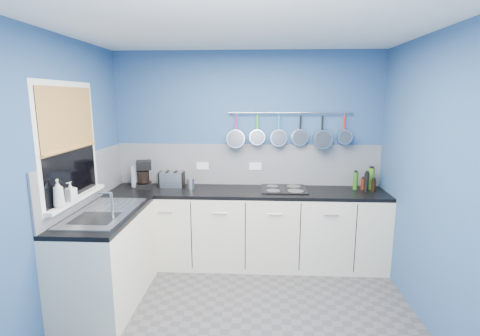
# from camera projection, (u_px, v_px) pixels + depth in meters

# --- Properties ---
(floor) EXTENTS (3.20, 3.00, 0.02)m
(floor) POSITION_uv_depth(u_px,v_px,m) (241.00, 324.00, 3.17)
(floor) COLOR #47474C
(floor) RESTS_ON ground
(ceiling) EXTENTS (3.20, 3.00, 0.02)m
(ceiling) POSITION_uv_depth(u_px,v_px,m) (241.00, 22.00, 2.68)
(ceiling) COLOR white
(ceiling) RESTS_ON ground
(wall_back) EXTENTS (3.20, 0.02, 2.50)m
(wall_back) POSITION_uv_depth(u_px,v_px,m) (247.00, 156.00, 4.40)
(wall_back) COLOR #2B4E7F
(wall_back) RESTS_ON ground
(wall_front) EXTENTS (3.20, 0.02, 2.50)m
(wall_front) POSITION_uv_depth(u_px,v_px,m) (223.00, 276.00, 1.44)
(wall_front) COLOR #2B4E7F
(wall_front) RESTS_ON ground
(wall_left) EXTENTS (0.02, 3.00, 2.50)m
(wall_left) POSITION_uv_depth(u_px,v_px,m) (50.00, 183.00, 3.01)
(wall_left) COLOR #2B4E7F
(wall_left) RESTS_ON ground
(wall_right) EXTENTS (0.02, 3.00, 2.50)m
(wall_right) POSITION_uv_depth(u_px,v_px,m) (444.00, 188.00, 2.84)
(wall_right) COLOR #2B4E7F
(wall_right) RESTS_ON ground
(backsplash_back) EXTENTS (3.20, 0.02, 0.50)m
(backsplash_back) POSITION_uv_depth(u_px,v_px,m) (247.00, 164.00, 4.40)
(backsplash_back) COLOR #9EA1A8
(backsplash_back) RESTS_ON wall_back
(backsplash_left) EXTENTS (0.02, 1.80, 0.50)m
(backsplash_left) POSITION_uv_depth(u_px,v_px,m) (87.00, 179.00, 3.61)
(backsplash_left) COLOR #9EA1A8
(backsplash_left) RESTS_ON wall_left
(cabinet_run_back) EXTENTS (3.20, 0.60, 0.86)m
(cabinet_run_back) POSITION_uv_depth(u_px,v_px,m) (246.00, 229.00, 4.26)
(cabinet_run_back) COLOR beige
(cabinet_run_back) RESTS_ON ground
(worktop_back) EXTENTS (3.20, 0.60, 0.04)m
(worktop_back) POSITION_uv_depth(u_px,v_px,m) (246.00, 192.00, 4.17)
(worktop_back) COLOR black
(worktop_back) RESTS_ON cabinet_run_back
(cabinet_run_left) EXTENTS (0.60, 1.20, 0.86)m
(cabinet_run_left) POSITION_uv_depth(u_px,v_px,m) (108.00, 259.00, 3.44)
(cabinet_run_left) COLOR beige
(cabinet_run_left) RESTS_ON ground
(worktop_left) EXTENTS (0.60, 1.20, 0.04)m
(worktop_left) POSITION_uv_depth(u_px,v_px,m) (104.00, 215.00, 3.36)
(worktop_left) COLOR black
(worktop_left) RESTS_ON cabinet_run_left
(window_frame) EXTENTS (0.01, 1.00, 1.10)m
(window_frame) POSITION_uv_depth(u_px,v_px,m) (69.00, 143.00, 3.24)
(window_frame) COLOR white
(window_frame) RESTS_ON wall_left
(window_glass) EXTENTS (0.01, 0.90, 1.00)m
(window_glass) POSITION_uv_depth(u_px,v_px,m) (69.00, 143.00, 3.24)
(window_glass) COLOR black
(window_glass) RESTS_ON wall_left
(bamboo_blind) EXTENTS (0.01, 0.90, 0.55)m
(bamboo_blind) POSITION_uv_depth(u_px,v_px,m) (68.00, 118.00, 3.20)
(bamboo_blind) COLOR #C77F3E
(bamboo_blind) RESTS_ON wall_left
(window_sill) EXTENTS (0.10, 0.98, 0.03)m
(window_sill) POSITION_uv_depth(u_px,v_px,m) (77.00, 198.00, 3.34)
(window_sill) COLOR white
(window_sill) RESTS_ON wall_left
(sink_unit) EXTENTS (0.50, 0.95, 0.01)m
(sink_unit) POSITION_uv_depth(u_px,v_px,m) (104.00, 212.00, 3.35)
(sink_unit) COLOR silver
(sink_unit) RESTS_ON worktop_left
(mixer_tap) EXTENTS (0.12, 0.08, 0.26)m
(mixer_tap) POSITION_uv_depth(u_px,v_px,m) (112.00, 205.00, 3.14)
(mixer_tap) COLOR silver
(mixer_tap) RESTS_ON worktop_left
(socket_left) EXTENTS (0.15, 0.01, 0.09)m
(socket_left) POSITION_uv_depth(u_px,v_px,m) (203.00, 166.00, 4.42)
(socket_left) COLOR white
(socket_left) RESTS_ON backsplash_back
(socket_right) EXTENTS (0.15, 0.01, 0.09)m
(socket_right) POSITION_uv_depth(u_px,v_px,m) (255.00, 166.00, 4.39)
(socket_right) COLOR white
(socket_right) RESTS_ON backsplash_back
(pot_rail) EXTENTS (1.45, 0.02, 0.02)m
(pot_rail) POSITION_uv_depth(u_px,v_px,m) (290.00, 113.00, 4.22)
(pot_rail) COLOR silver
(pot_rail) RESTS_ON wall_back
(soap_bottle_a) EXTENTS (0.12, 0.12, 0.24)m
(soap_bottle_a) POSITION_uv_depth(u_px,v_px,m) (58.00, 193.00, 3.00)
(soap_bottle_a) COLOR white
(soap_bottle_a) RESTS_ON window_sill
(soap_bottle_b) EXTENTS (0.10, 0.10, 0.17)m
(soap_bottle_b) POSITION_uv_depth(u_px,v_px,m) (71.00, 191.00, 3.19)
(soap_bottle_b) COLOR white
(soap_bottle_b) RESTS_ON window_sill
(paper_towel) EXTENTS (0.14, 0.14, 0.25)m
(paper_towel) POSITION_uv_depth(u_px,v_px,m) (136.00, 177.00, 4.31)
(paper_towel) COLOR white
(paper_towel) RESTS_ON worktop_back
(coffee_maker) EXTENTS (0.24, 0.25, 0.32)m
(coffee_maker) POSITION_uv_depth(u_px,v_px,m) (144.00, 175.00, 4.24)
(coffee_maker) COLOR black
(coffee_maker) RESTS_ON worktop_back
(toaster) EXTENTS (0.28, 0.17, 0.18)m
(toaster) POSITION_uv_depth(u_px,v_px,m) (172.00, 179.00, 4.32)
(toaster) COLOR silver
(toaster) RESTS_ON worktop_back
(canister) EXTENTS (0.10, 0.10, 0.12)m
(canister) POSITION_uv_depth(u_px,v_px,m) (191.00, 184.00, 4.21)
(canister) COLOR silver
(canister) RESTS_ON worktop_back
(hob) EXTENTS (0.52, 0.46, 0.01)m
(hob) POSITION_uv_depth(u_px,v_px,m) (284.00, 189.00, 4.20)
(hob) COLOR black
(hob) RESTS_ON worktop_back
(pan_0) EXTENTS (0.22, 0.10, 0.41)m
(pan_0) POSITION_uv_depth(u_px,v_px,m) (236.00, 130.00, 4.28)
(pan_0) COLOR silver
(pan_0) RESTS_ON pot_rail
(pan_1) EXTENTS (0.19, 0.08, 0.38)m
(pan_1) POSITION_uv_depth(u_px,v_px,m) (257.00, 129.00, 4.26)
(pan_1) COLOR silver
(pan_1) RESTS_ON pot_rail
(pan_2) EXTENTS (0.20, 0.07, 0.39)m
(pan_2) POSITION_uv_depth(u_px,v_px,m) (279.00, 130.00, 4.25)
(pan_2) COLOR silver
(pan_2) RESTS_ON pot_rail
(pan_3) EXTENTS (0.20, 0.05, 0.39)m
(pan_3) POSITION_uv_depth(u_px,v_px,m) (300.00, 129.00, 4.24)
(pan_3) COLOR silver
(pan_3) RESTS_ON pot_rail
(pan_4) EXTENTS (0.22, 0.13, 0.41)m
(pan_4) POSITION_uv_depth(u_px,v_px,m) (322.00, 131.00, 4.23)
(pan_4) COLOR silver
(pan_4) RESTS_ON pot_rail
(pan_5) EXTENTS (0.17, 0.11, 0.36)m
(pan_5) POSITION_uv_depth(u_px,v_px,m) (344.00, 128.00, 4.21)
(pan_5) COLOR silver
(pan_5) RESTS_ON pot_rail
(condiment_0) EXTENTS (0.07, 0.07, 0.25)m
(condiment_0) POSITION_uv_depth(u_px,v_px,m) (371.00, 179.00, 4.19)
(condiment_0) COLOR #3F721E
(condiment_0) RESTS_ON worktop_back
(condiment_1) EXTENTS (0.05, 0.05, 0.13)m
(condiment_1) POSITION_uv_depth(u_px,v_px,m) (363.00, 184.00, 4.19)
(condiment_1) COLOR #4C190C
(condiment_1) RESTS_ON worktop_back
(condiment_2) EXTENTS (0.05, 0.05, 0.20)m
(condiment_2) POSITION_uv_depth(u_px,v_px,m) (355.00, 181.00, 4.19)
(condiment_2) COLOR #265919
(condiment_2) RESTS_ON worktop_back
(condiment_3) EXTENTS (0.05, 0.05, 0.14)m
(condiment_3) POSITION_uv_depth(u_px,v_px,m) (373.00, 186.00, 4.10)
(condiment_3) COLOR black
(condiment_3) RESTS_ON worktop_back
(condiment_4) EXTENTS (0.05, 0.05, 0.22)m
(condiment_4) POSITION_uv_depth(u_px,v_px,m) (366.00, 182.00, 4.11)
(condiment_4) COLOR black
(condiment_4) RESTS_ON worktop_back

